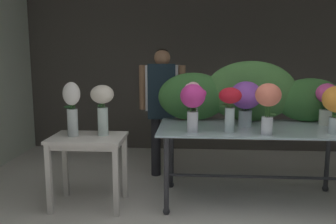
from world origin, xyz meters
name	(u,v)px	position (x,y,z in m)	size (l,w,h in m)	color
ground_plane	(214,189)	(0.00, 1.81, 0.00)	(7.94, 7.94, 0.00)	silver
wall_back	(210,57)	(0.00, 3.61, 1.48)	(5.93, 0.12, 2.97)	#4C4742
display_table_glass	(254,138)	(0.38, 1.47, 0.69)	(1.96, 0.92, 0.81)	#A8C3CA
side_table_white	(88,146)	(-1.31, 1.26, 0.62)	(0.73, 0.53, 0.73)	silver
florist	(162,99)	(-0.64, 2.24, 0.99)	(0.58, 0.24, 1.61)	#232328
foliage_backdrop	(248,95)	(0.34, 1.81, 1.10)	(2.03, 0.26, 0.66)	#387033
vase_blush_stock	(193,100)	(-0.26, 1.46, 1.08)	(0.16, 0.15, 0.46)	silver
vase_fuchsia_freesia	(327,100)	(1.14, 1.63, 1.07)	(0.22, 0.22, 0.44)	silver
vase_coral_snapdragons	(268,101)	(0.43, 1.12, 1.12)	(0.24, 0.24, 0.48)	silver
vase_magenta_anemones	(193,101)	(-0.26, 1.18, 1.11)	(0.25, 0.24, 0.46)	silver
vase_crimson_ranunculus	(230,103)	(0.09, 1.22, 1.09)	(0.22, 0.22, 0.43)	silver
vase_violet_lilies	(246,98)	(0.28, 1.50, 1.10)	(0.32, 0.32, 0.47)	silver
vase_white_roses_tall	(72,106)	(-1.46, 1.26, 1.04)	(0.17, 0.17, 0.54)	silver
vase_cream_lisianthus_tall	(102,103)	(-1.16, 1.31, 1.06)	(0.23, 0.23, 0.51)	silver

